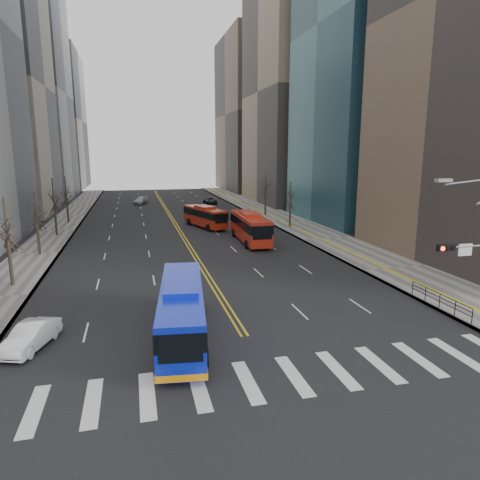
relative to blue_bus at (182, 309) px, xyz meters
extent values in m
plane|color=black|center=(3.63, -5.82, -1.77)|extent=(220.00, 220.00, 0.00)
cube|color=slate|center=(21.13, 39.18, -1.70)|extent=(7.00, 130.00, 0.15)
cube|color=slate|center=(-12.87, 39.18, -1.70)|extent=(5.00, 130.00, 0.15)
cube|color=silver|center=(-7.01, -5.82, -1.77)|extent=(0.70, 4.00, 0.01)
cube|color=silver|center=(-4.64, -5.82, -1.77)|extent=(0.70, 4.00, 0.01)
cube|color=silver|center=(-2.28, -5.82, -1.77)|extent=(0.70, 4.00, 0.01)
cube|color=silver|center=(0.08, -5.82, -1.77)|extent=(0.70, 4.00, 0.01)
cube|color=silver|center=(2.45, -5.82, -1.77)|extent=(0.70, 4.00, 0.01)
cube|color=silver|center=(4.81, -5.82, -1.77)|extent=(0.70, 4.00, 0.01)
cube|color=silver|center=(7.17, -5.82, -1.77)|extent=(0.70, 4.00, 0.01)
cube|color=silver|center=(9.54, -5.82, -1.77)|extent=(0.70, 4.00, 0.01)
cube|color=silver|center=(11.90, -5.82, -1.77)|extent=(0.70, 4.00, 0.01)
cube|color=silver|center=(14.27, -5.82, -1.77)|extent=(0.70, 4.00, 0.01)
cube|color=gold|center=(3.43, 49.18, -1.77)|extent=(0.15, 100.00, 0.01)
cube|color=gold|center=(3.83, 49.18, -1.77)|extent=(0.15, 100.00, 0.01)
cube|color=gray|center=(-26.37, 87.18, 22.23)|extent=(20.00, 26.00, 48.00)
cube|color=#2E5F69|center=(34.63, 38.18, 27.23)|extent=(20.00, 22.00, 58.00)
cube|color=gray|center=(33.63, 65.18, 21.23)|extent=(20.00, 26.00, 46.00)
cube|color=#A29482|center=(-25.37, 119.18, 18.23)|extent=(18.00, 30.00, 40.00)
cube|color=brown|center=(32.63, 97.18, 19.23)|extent=(18.00, 30.00, 42.00)
cylinder|color=slate|center=(16.58, -3.82, 3.73)|extent=(4.50, 0.12, 0.12)
cube|color=black|center=(14.63, -3.82, 3.73)|extent=(1.10, 0.28, 0.38)
cylinder|color=#FF190C|center=(14.28, -3.98, 3.73)|extent=(0.24, 0.08, 0.24)
cylinder|color=black|center=(14.63, -3.98, 3.73)|extent=(0.24, 0.08, 0.24)
cylinder|color=black|center=(14.98, -3.98, 3.73)|extent=(0.24, 0.08, 0.24)
cube|color=white|center=(15.93, -3.82, 3.53)|extent=(0.90, 0.06, 0.70)
cube|color=#999993|center=(14.03, -3.82, 7.53)|extent=(0.90, 0.35, 0.18)
cube|color=black|center=(17.93, 0.18, -0.62)|extent=(0.04, 6.00, 0.04)
cylinder|color=black|center=(17.93, -2.82, -1.12)|extent=(0.06, 0.06, 1.00)
cylinder|color=black|center=(17.93, -1.32, -1.12)|extent=(0.06, 0.06, 1.00)
cylinder|color=black|center=(17.93, 0.18, -1.12)|extent=(0.06, 0.06, 1.00)
cylinder|color=black|center=(17.93, 1.68, -1.12)|extent=(0.06, 0.06, 1.00)
cylinder|color=black|center=(17.93, 3.18, -1.12)|extent=(0.06, 0.06, 1.00)
cylinder|color=#31281E|center=(-12.37, 13.18, 0.18)|extent=(0.28, 0.28, 3.90)
cylinder|color=#31281E|center=(-12.37, 24.18, 0.03)|extent=(0.28, 0.28, 3.60)
cylinder|color=#31281E|center=(-12.37, 35.18, 0.23)|extent=(0.28, 0.28, 4.00)
cylinder|color=#31281E|center=(-12.37, 46.18, 0.13)|extent=(0.28, 0.28, 3.80)
cylinder|color=#31281E|center=(19.63, 34.18, -0.02)|extent=(0.28, 0.28, 3.50)
cylinder|color=#31281E|center=(19.63, 46.18, 0.10)|extent=(0.28, 0.28, 3.75)
cube|color=#0D20C4|center=(0.00, 0.00, -0.06)|extent=(3.80, 11.76, 2.73)
cube|color=black|center=(0.00, 0.00, 0.49)|extent=(3.86, 11.78, 0.99)
cube|color=#0D20C4|center=(0.00, 0.00, 1.41)|extent=(2.40, 4.25, 0.40)
cube|color=orange|center=(0.00, 0.00, -1.22)|extent=(3.86, 11.78, 0.35)
cylinder|color=black|center=(-1.64, -3.52, -1.27)|extent=(0.42, 1.03, 1.00)
cylinder|color=black|center=(0.74, -3.82, -1.27)|extent=(0.42, 1.03, 1.00)
cylinder|color=black|center=(-0.74, 3.82, -1.27)|extent=(0.42, 1.03, 1.00)
cylinder|color=black|center=(1.64, 3.52, -1.27)|extent=(0.42, 1.03, 1.00)
cube|color=#B62613|center=(11.21, 25.61, 0.04)|extent=(2.88, 11.35, 2.93)
cube|color=black|center=(11.21, 25.61, 0.61)|extent=(2.94, 11.37, 1.05)
cube|color=#B62613|center=(11.21, 25.61, 1.61)|extent=(2.16, 4.00, 0.40)
cylinder|color=black|center=(9.82, 22.04, -1.27)|extent=(0.33, 1.01, 1.00)
cylinder|color=black|center=(12.39, 21.97, -1.27)|extent=(0.33, 1.01, 1.00)
cylinder|color=black|center=(10.03, 29.26, -1.27)|extent=(0.33, 1.01, 1.00)
cylinder|color=black|center=(12.59, 29.18, -1.27)|extent=(0.33, 1.01, 1.00)
cube|color=#B62613|center=(7.58, 37.18, -0.18)|extent=(5.09, 9.98, 2.49)
cube|color=black|center=(7.58, 37.18, 0.34)|extent=(5.15, 10.02, 0.91)
cube|color=#B62613|center=(7.58, 37.18, 1.17)|extent=(2.73, 3.80, 0.40)
cylinder|color=black|center=(7.47, 33.86, -1.27)|extent=(0.59, 1.04, 1.00)
cylinder|color=black|center=(9.59, 34.54, -1.27)|extent=(0.59, 1.04, 1.00)
cylinder|color=black|center=(5.57, 39.82, -1.27)|extent=(0.59, 1.04, 1.00)
cylinder|color=black|center=(7.68, 40.50, -1.27)|extent=(0.59, 1.04, 1.00)
imported|color=white|center=(-8.41, 0.61, -1.06)|extent=(2.84, 4.58, 1.42)
imported|color=black|center=(15.79, 41.57, -1.05)|extent=(2.82, 4.53, 1.44)
imported|color=#9C9CA1|center=(-0.93, 68.64, -1.03)|extent=(3.64, 5.50, 1.48)
imported|color=black|center=(13.46, 65.74, -1.11)|extent=(2.63, 4.95, 1.32)
camera|label=1|loc=(-2.47, -23.88, 9.04)|focal=32.00mm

